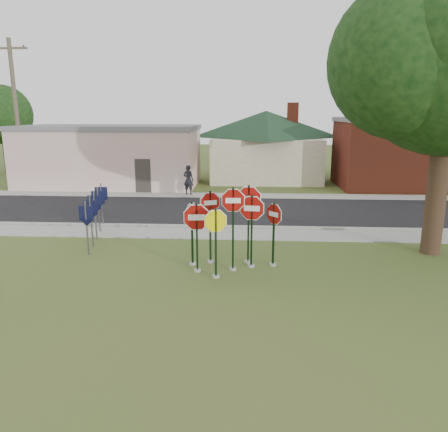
# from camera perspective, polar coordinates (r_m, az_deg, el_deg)

# --- Properties ---
(ground) EXTENTS (120.00, 120.00, 0.00)m
(ground) POSITION_cam_1_polar(r_m,az_deg,el_deg) (13.32, -0.37, -8.89)
(ground) COLOR #3C5720
(ground) RESTS_ON ground
(sidewalk_near) EXTENTS (60.00, 1.60, 0.06)m
(sidewalk_near) POSITION_cam_1_polar(r_m,az_deg,el_deg) (18.51, 0.76, -2.37)
(sidewalk_near) COLOR gray
(sidewalk_near) RESTS_ON ground
(road) EXTENTS (60.00, 7.00, 0.04)m
(road) POSITION_cam_1_polar(r_m,az_deg,el_deg) (22.88, 1.29, 0.65)
(road) COLOR black
(road) RESTS_ON ground
(sidewalk_far) EXTENTS (60.00, 1.60, 0.06)m
(sidewalk_far) POSITION_cam_1_polar(r_m,az_deg,el_deg) (27.08, 1.64, 2.66)
(sidewalk_far) COLOR gray
(sidewalk_far) RESTS_ON ground
(curb) EXTENTS (60.00, 0.20, 0.14)m
(curb) POSITION_cam_1_polar(r_m,az_deg,el_deg) (19.47, 0.90, -1.46)
(curb) COLOR gray
(curb) RESTS_ON ground
(stop_sign_center) EXTENTS (1.05, 0.24, 2.86)m
(stop_sign_center) POSITION_cam_1_polar(r_m,az_deg,el_deg) (13.92, 1.19, -0.12)
(stop_sign_center) COLOR gray
(stop_sign_center) RESTS_ON ground
(stop_sign_yellow) EXTENTS (0.95, 0.34, 2.32)m
(stop_sign_yellow) POSITION_cam_1_polar(r_m,az_deg,el_deg) (13.39, -1.09, -2.47)
(stop_sign_yellow) COLOR gray
(stop_sign_yellow) RESTS_ON ground
(stop_sign_left) EXTENTS (1.16, 0.24, 2.40)m
(stop_sign_left) POSITION_cam_1_polar(r_m,az_deg,el_deg) (13.90, -3.58, -1.51)
(stop_sign_left) COLOR gray
(stop_sign_left) RESTS_ON ground
(stop_sign_right) EXTENTS (1.12, 0.24, 2.58)m
(stop_sign_right) POSITION_cam_1_polar(r_m,az_deg,el_deg) (14.29, 3.65, -0.57)
(stop_sign_right) COLOR gray
(stop_sign_right) RESTS_ON ground
(stop_sign_back_right) EXTENTS (1.16, 0.24, 2.83)m
(stop_sign_back_right) POSITION_cam_1_polar(r_m,az_deg,el_deg) (14.66, 3.23, 0.56)
(stop_sign_back_right) COLOR gray
(stop_sign_back_right) RESTS_ON ground
(stop_sign_back_left) EXTENTS (0.90, 0.43, 2.60)m
(stop_sign_back_left) POSITION_cam_1_polar(r_m,az_deg,el_deg) (14.72, -1.81, -0.19)
(stop_sign_back_left) COLOR gray
(stop_sign_back_left) RESTS_ON ground
(stop_sign_far_right) EXTENTS (0.63, 0.76, 2.28)m
(stop_sign_far_right) POSITION_cam_1_polar(r_m,az_deg,el_deg) (14.55, 6.52, -1.39)
(stop_sign_far_right) COLOR gray
(stop_sign_far_right) RESTS_ON ground
(stop_sign_far_left) EXTENTS (0.49, 0.94, 2.29)m
(stop_sign_far_left) POSITION_cam_1_polar(r_m,az_deg,el_deg) (14.57, -4.20, -1.22)
(stop_sign_far_left) COLOR gray
(stop_sign_far_left) RESTS_ON ground
(route_sign_row) EXTENTS (1.43, 4.63, 2.00)m
(route_sign_row) POSITION_cam_1_polar(r_m,az_deg,el_deg) (18.32, -16.51, 0.75)
(route_sign_row) COLOR #59595E
(route_sign_row) RESTS_ON ground
(building_stucco) EXTENTS (12.20, 6.20, 4.20)m
(building_stucco) POSITION_cam_1_polar(r_m,az_deg,el_deg) (31.99, -14.59, 7.72)
(building_stucco) COLOR silver
(building_stucco) RESTS_ON ground
(building_house) EXTENTS (11.60, 11.60, 6.20)m
(building_house) POSITION_cam_1_polar(r_m,az_deg,el_deg) (34.35, 5.51, 10.94)
(building_house) COLOR beige
(building_house) RESTS_ON ground
(building_brick) EXTENTS (10.20, 6.20, 4.75)m
(building_brick) POSITION_cam_1_polar(r_m,az_deg,el_deg) (32.87, 23.52, 7.64)
(building_brick) COLOR maroon
(building_brick) RESTS_ON ground
(utility_pole_near) EXTENTS (2.20, 0.26, 9.50)m
(utility_pole_near) POSITION_cam_1_polar(r_m,az_deg,el_deg) (31.25, -25.47, 11.94)
(utility_pole_near) COLOR #4C3D32
(utility_pole_near) RESTS_ON ground
(bg_tree_left) EXTENTS (4.90, 4.90, 7.35)m
(bg_tree_left) POSITION_cam_1_polar(r_m,az_deg,el_deg) (41.85, -27.00, 11.69)
(bg_tree_left) COLOR black
(bg_tree_left) RESTS_ON ground
(pedestrian) EXTENTS (0.77, 0.62, 1.83)m
(pedestrian) POSITION_cam_1_polar(r_m,az_deg,el_deg) (27.33, -4.66, 4.74)
(pedestrian) COLOR black
(pedestrian) RESTS_ON sidewalk_far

